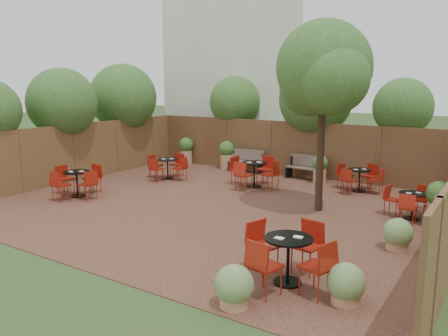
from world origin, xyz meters
The scene contains 12 objects.
ground centered at (0.00, 0.00, 0.00)m, with size 80.00×80.00×0.00m, color #354F23.
courtyard_paving centered at (0.00, 0.00, 0.01)m, with size 12.00×10.00×0.02m, color #3D2119.
fence_back centered at (0.00, 5.00, 1.00)m, with size 12.00×0.08×2.00m, color #512E1E.
fence_left centered at (-6.00, 0.00, 1.00)m, with size 0.08×10.00×2.00m, color #512E1E.
neighbour_building centered at (-4.50, 8.00, 4.00)m, with size 5.00×4.00×8.00m, color silver.
overhang_foliage centered at (-1.95, 3.04, 2.72)m, with size 15.69×10.38×2.67m.
courtyard_tree centered at (2.45, 1.10, 3.63)m, with size 2.64×2.54×4.98m.
park_bench_left centered at (-1.82, 4.62, 0.46)m, with size 1.39×0.45×0.86m.
park_bench_right centered at (0.63, 4.62, 0.46)m, with size 1.44×0.64×0.86m.
bistro_tables centered at (0.43, 0.54, 0.47)m, with size 10.43×8.87×0.95m.
planters centered at (-0.40, 3.72, 0.60)m, with size 10.74×3.95×1.11m.
low_shrubs centered at (4.32, -3.03, 0.34)m, with size 2.18×4.50×0.67m.
Camera 1 is at (6.71, -10.16, 3.44)m, focal length 36.24 mm.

